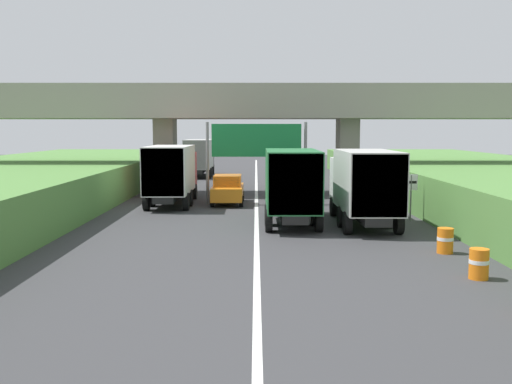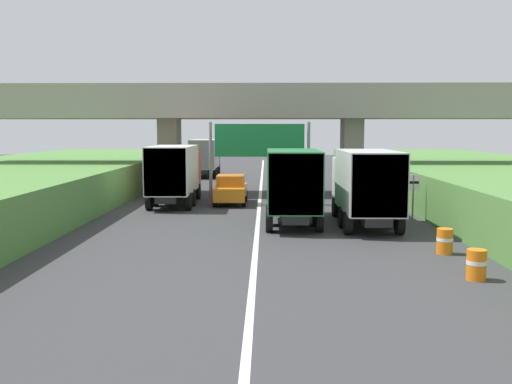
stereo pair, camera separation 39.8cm
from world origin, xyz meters
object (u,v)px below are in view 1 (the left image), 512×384
at_px(construction_barrel_3, 478,264).
at_px(car_orange, 227,190).
at_px(truck_green, 290,182).
at_px(construction_barrel_4, 444,240).
at_px(truck_white, 363,183).
at_px(truck_red, 171,172).
at_px(overhead_highway_sign, 256,145).
at_px(speed_limit_sign, 410,190).
at_px(truck_black, 199,156).

bearing_deg(construction_barrel_3, car_orange, 115.58).
xyz_separation_m(truck_green, construction_barrel_4, (5.07, -6.57, -1.47)).
bearing_deg(truck_white, car_orange, 130.86).
distance_m(truck_red, car_orange, 3.39).
xyz_separation_m(overhead_highway_sign, construction_barrel_4, (6.67, -13.53, -3.01)).
bearing_deg(construction_barrel_3, speed_limit_sign, 85.27).
bearing_deg(construction_barrel_4, truck_red, 131.28).
height_order(speed_limit_sign, truck_red, truck_red).
bearing_deg(construction_barrel_3, construction_barrel_4, 87.25).
relative_size(overhead_highway_sign, truck_red, 0.81).
bearing_deg(construction_barrel_3, truck_white, 99.76).
bearing_deg(construction_barrel_4, truck_black, 109.59).
bearing_deg(truck_white, overhead_highway_sign, 122.74).
relative_size(truck_green, construction_barrel_3, 8.11).
distance_m(truck_black, construction_barrel_3, 38.87).
distance_m(construction_barrel_3, construction_barrel_4, 3.55).
xyz_separation_m(speed_limit_sign, truck_green, (-5.81, -0.83, 0.46)).
bearing_deg(truck_green, truck_white, -10.26).
relative_size(truck_green, car_orange, 1.78).
height_order(speed_limit_sign, truck_green, truck_green).
distance_m(truck_white, truck_red, 12.09).
relative_size(truck_black, truck_green, 1.00).
distance_m(overhead_highway_sign, truck_white, 9.11).
relative_size(car_orange, construction_barrel_4, 4.56).
bearing_deg(truck_white, truck_black, 110.17).
bearing_deg(speed_limit_sign, construction_barrel_3, -94.73).
height_order(truck_red, car_orange, truck_red).
xyz_separation_m(speed_limit_sign, truck_black, (-12.65, 26.08, 0.46)).
bearing_deg(truck_red, truck_green, -45.49).
bearing_deg(construction_barrel_4, speed_limit_sign, 84.33).
bearing_deg(speed_limit_sign, truck_red, 154.91).
xyz_separation_m(truck_white, construction_barrel_4, (1.81, -5.98, -1.47)).
xyz_separation_m(truck_white, truck_green, (-3.26, 0.59, 0.00)).
height_order(overhead_highway_sign, truck_green, overhead_highway_sign).
height_order(overhead_highway_sign, truck_red, overhead_highway_sign).
xyz_separation_m(construction_barrel_3, construction_barrel_4, (0.17, 3.55, 0.00)).
xyz_separation_m(truck_red, car_orange, (3.19, 0.39, -1.08)).
height_order(truck_green, construction_barrel_4, truck_green).
relative_size(truck_red, car_orange, 1.78).
bearing_deg(car_orange, truck_black, 100.13).
height_order(overhead_highway_sign, truck_white, overhead_highway_sign).
distance_m(speed_limit_sign, car_orange, 10.98).
bearing_deg(car_orange, overhead_highway_sign, -0.16).
bearing_deg(construction_barrel_4, construction_barrel_3, -92.75).
distance_m(truck_white, car_orange, 10.05).
bearing_deg(speed_limit_sign, car_orange, 145.95).
height_order(overhead_highway_sign, truck_black, overhead_highway_sign).
relative_size(speed_limit_sign, construction_barrel_3, 2.48).
distance_m(truck_black, construction_barrel_4, 35.56).
xyz_separation_m(speed_limit_sign, construction_barrel_3, (-0.91, -10.95, -1.02)).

